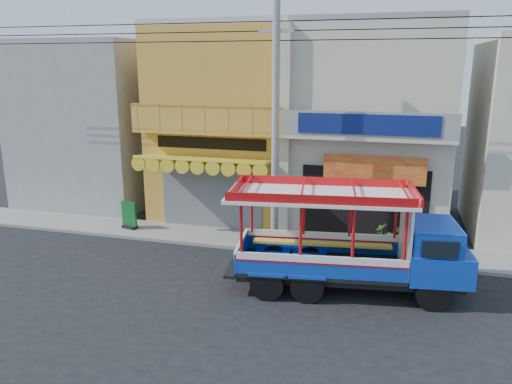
# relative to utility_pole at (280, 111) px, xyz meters

# --- Properties ---
(ground) EXTENTS (90.00, 90.00, 0.00)m
(ground) POSITION_rel_utility_pole_xyz_m (0.85, -3.30, -5.03)
(ground) COLOR black
(ground) RESTS_ON ground
(sidewalk) EXTENTS (30.00, 2.00, 0.12)m
(sidewalk) POSITION_rel_utility_pole_xyz_m (0.85, 0.70, -4.97)
(sidewalk) COLOR slate
(sidewalk) RESTS_ON ground
(shophouse_left) EXTENTS (6.00, 7.50, 8.24)m
(shophouse_left) POSITION_rel_utility_pole_xyz_m (-3.15, 4.66, -0.92)
(shophouse_left) COLOR gold
(shophouse_left) RESTS_ON ground
(shophouse_right) EXTENTS (6.00, 6.75, 8.24)m
(shophouse_right) POSITION_rel_utility_pole_xyz_m (2.85, 4.66, -0.93)
(shophouse_right) COLOR beige
(shophouse_right) RESTS_ON ground
(party_pilaster) EXTENTS (0.35, 0.30, 8.00)m
(party_pilaster) POSITION_rel_utility_pole_xyz_m (-0.15, 1.55, -1.03)
(party_pilaster) COLOR beige
(party_pilaster) RESTS_ON ground
(filler_building_left) EXTENTS (6.00, 6.00, 7.60)m
(filler_building_left) POSITION_rel_utility_pole_xyz_m (-10.15, 4.70, -1.23)
(filler_building_left) COLOR gray
(filler_building_left) RESTS_ON ground
(utility_pole) EXTENTS (28.00, 0.26, 9.00)m
(utility_pole) POSITION_rel_utility_pole_xyz_m (0.00, 0.00, 0.00)
(utility_pole) COLOR gray
(utility_pole) RESTS_ON ground
(songthaew_truck) EXTENTS (7.08, 3.09, 3.20)m
(songthaew_truck) POSITION_rel_utility_pole_xyz_m (3.15, -2.54, -3.49)
(songthaew_truck) COLOR black
(songthaew_truck) RESTS_ON ground
(green_sign) EXTENTS (0.72, 0.46, 1.10)m
(green_sign) POSITION_rel_utility_pole_xyz_m (-6.30, 0.60, -4.45)
(green_sign) COLOR black
(green_sign) RESTS_ON sidewalk
(potted_plant_a) EXTENTS (1.15, 1.08, 1.01)m
(potted_plant_a) POSITION_rel_utility_pole_xyz_m (4.41, 1.29, -4.40)
(potted_plant_a) COLOR #264F16
(potted_plant_a) RESTS_ON sidewalk
(potted_plant_b) EXTENTS (0.56, 0.60, 0.86)m
(potted_plant_b) POSITION_rel_utility_pole_xyz_m (3.82, 0.11, -4.48)
(potted_plant_b) COLOR #264F16
(potted_plant_b) RESTS_ON sidewalk
(potted_plant_c) EXTENTS (0.59, 0.59, 0.95)m
(potted_plant_c) POSITION_rel_utility_pole_xyz_m (3.55, 0.96, -4.44)
(potted_plant_c) COLOR #264F16
(potted_plant_c) RESTS_ON sidewalk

